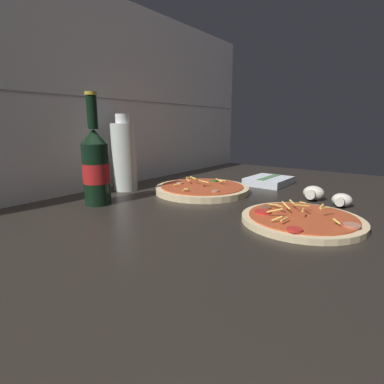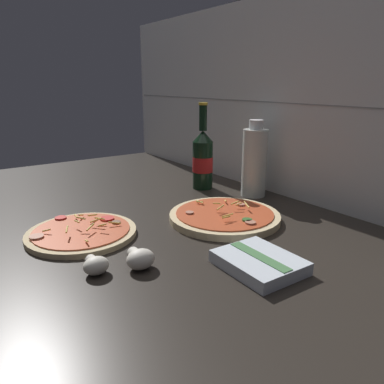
# 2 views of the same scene
# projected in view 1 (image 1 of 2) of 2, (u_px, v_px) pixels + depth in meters

# --- Properties ---
(counter_slab) EXTENTS (1.60, 0.90, 0.03)m
(counter_slab) POSITION_uv_depth(u_px,v_px,m) (225.00, 218.00, 0.68)
(counter_slab) COLOR #28231E
(counter_slab) RESTS_ON ground
(tile_backsplash) EXTENTS (1.60, 0.01, 0.60)m
(tile_backsplash) POSITION_uv_depth(u_px,v_px,m) (96.00, 98.00, 0.89)
(tile_backsplash) COLOR white
(tile_backsplash) RESTS_ON ground
(pizza_near) EXTENTS (0.24, 0.24, 0.05)m
(pizza_near) POSITION_uv_depth(u_px,v_px,m) (302.00, 219.00, 0.61)
(pizza_near) COLOR beige
(pizza_near) RESTS_ON counter_slab
(pizza_far) EXTENTS (0.28, 0.28, 0.04)m
(pizza_far) POSITION_uv_depth(u_px,v_px,m) (202.00, 189.00, 0.89)
(pizza_far) COLOR beige
(pizza_far) RESTS_ON counter_slab
(beer_bottle) EXTENTS (0.07, 0.07, 0.27)m
(beer_bottle) POSITION_uv_depth(u_px,v_px,m) (96.00, 166.00, 0.74)
(beer_bottle) COLOR black
(beer_bottle) RESTS_ON counter_slab
(oil_bottle) EXTENTS (0.07, 0.07, 0.23)m
(oil_bottle) POSITION_uv_depth(u_px,v_px,m) (124.00, 156.00, 0.90)
(oil_bottle) COLOR silver
(oil_bottle) RESTS_ON counter_slab
(mushroom_left) EXTENTS (0.05, 0.05, 0.03)m
(mushroom_left) POSITION_uv_depth(u_px,v_px,m) (342.00, 200.00, 0.73)
(mushroom_left) COLOR white
(mushroom_left) RESTS_ON counter_slab
(mushroom_right) EXTENTS (0.06, 0.05, 0.04)m
(mushroom_right) POSITION_uv_depth(u_px,v_px,m) (313.00, 193.00, 0.80)
(mushroom_right) COLOR white
(mushroom_right) RESTS_ON counter_slab
(dish_towel) EXTENTS (0.15, 0.13, 0.03)m
(dish_towel) POSITION_uv_depth(u_px,v_px,m) (269.00, 181.00, 1.01)
(dish_towel) COLOR silver
(dish_towel) RESTS_ON counter_slab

